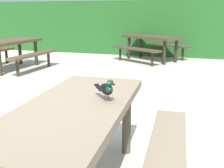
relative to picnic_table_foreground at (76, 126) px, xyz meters
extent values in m
cube|color=#235B23|center=(-0.30, 8.32, 0.35)|extent=(28.00, 2.01, 1.82)
cube|color=#84725B|center=(0.00, 0.00, 0.15)|extent=(0.85, 1.84, 0.07)
cylinder|color=brown|center=(-0.30, 0.69, -0.22)|extent=(0.09, 0.09, 0.67)
cylinder|color=brown|center=(0.23, 0.71, -0.22)|extent=(0.09, 0.09, 0.67)
cylinder|color=brown|center=(-0.73, 0.60, -0.36)|extent=(0.07, 0.07, 0.39)
cube|color=#84725B|center=(0.70, 0.04, -0.14)|extent=(0.37, 1.72, 0.05)
cylinder|color=brown|center=(0.67, 0.68, -0.36)|extent=(0.07, 0.07, 0.39)
ellipsoid|color=black|center=(0.21, 0.14, 0.28)|extent=(0.16, 0.15, 0.09)
ellipsoid|color=#0F3823|center=(0.24, 0.11, 0.29)|extent=(0.09, 0.09, 0.06)
sphere|color=#0F3823|center=(0.25, 0.10, 0.34)|extent=(0.05, 0.05, 0.05)
sphere|color=#EAE08C|center=(0.27, 0.11, 0.35)|extent=(0.01, 0.01, 0.01)
sphere|color=#EAE08C|center=(0.25, 0.08, 0.35)|extent=(0.01, 0.01, 0.01)
cone|color=black|center=(0.28, 0.08, 0.34)|extent=(0.03, 0.03, 0.02)
cube|color=black|center=(0.12, 0.22, 0.27)|extent=(0.10, 0.09, 0.04)
cylinder|color=#47423D|center=(0.22, 0.15, 0.21)|extent=(0.01, 0.01, 0.05)
cylinder|color=#47423D|center=(0.20, 0.13, 0.21)|extent=(0.01, 0.01, 0.05)
cube|color=brown|center=(-3.68, 4.08, 0.15)|extent=(0.85, 1.84, 0.07)
cylinder|color=#382B1D|center=(-3.37, 4.77, -0.22)|extent=(0.09, 0.09, 0.67)
cylinder|color=#382B1D|center=(-3.91, 4.79, -0.22)|extent=(0.09, 0.09, 0.67)
cylinder|color=#382B1D|center=(-3.44, 3.36, -0.22)|extent=(0.09, 0.09, 0.67)
cube|color=brown|center=(-2.98, 4.04, -0.14)|extent=(0.37, 1.72, 0.05)
cylinder|color=#382B1D|center=(-2.94, 4.68, -0.36)|extent=(0.07, 0.07, 0.39)
cylinder|color=#382B1D|center=(-3.01, 3.40, -0.36)|extent=(0.07, 0.07, 0.39)
cylinder|color=#382B1D|center=(-4.34, 4.75, -0.36)|extent=(0.07, 0.07, 0.39)
cube|color=#473828|center=(-0.44, 6.48, 0.15)|extent=(1.93, 1.59, 0.07)
cylinder|color=#2E241A|center=(0.01, 5.88, -0.22)|extent=(0.09, 0.09, 0.67)
cylinder|color=#2E241A|center=(0.29, 6.34, -0.22)|extent=(0.09, 0.09, 0.67)
cylinder|color=#2E241A|center=(-1.18, 6.62, -0.22)|extent=(0.09, 0.09, 0.67)
cylinder|color=#2E241A|center=(-0.90, 7.07, -0.22)|extent=(0.09, 0.09, 0.67)
cube|color=#473828|center=(-0.81, 5.88, -0.14)|extent=(1.60, 1.14, 0.05)
cylinder|color=#2E241A|center=(-0.27, 5.55, -0.36)|extent=(0.07, 0.07, 0.39)
cylinder|color=#2E241A|center=(-1.36, 6.22, -0.36)|extent=(0.07, 0.07, 0.39)
cube|color=#473828|center=(-0.08, 7.07, -0.14)|extent=(1.60, 1.14, 0.05)
cylinder|color=#2E241A|center=(0.47, 6.74, -0.36)|extent=(0.07, 0.07, 0.39)
cylinder|color=#2E241A|center=(-0.62, 7.41, -0.36)|extent=(0.07, 0.07, 0.39)
camera|label=1|loc=(0.85, -1.80, 0.85)|focal=43.85mm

